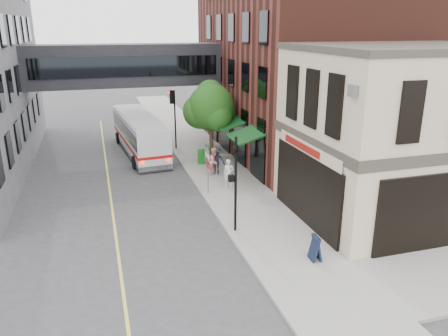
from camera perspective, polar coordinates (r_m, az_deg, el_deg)
ground at (r=18.92m, az=2.20°, el=-11.22°), size 120.00×120.00×0.00m
sidewalk_main at (r=31.86m, az=-2.44°, el=1.32°), size 4.00×60.00×0.15m
corner_building at (r=23.27m, az=22.14°, el=4.22°), size 10.19×8.12×8.45m
brick_building at (r=34.31m, az=10.39°, el=14.01°), size 13.76×18.00×14.00m
skyway_bridge at (r=33.80m, az=-12.79°, el=12.98°), size 14.00×3.18×3.00m
traffic_signal_near at (r=19.55m, az=1.45°, el=-0.64°), size 0.44×0.22×4.60m
traffic_signal_far at (r=33.61m, az=-6.69°, el=7.82°), size 0.53×0.28×4.50m
street_sign_pole at (r=24.45m, az=-2.12°, el=0.64°), size 0.08×0.75×3.00m
street_tree at (r=30.27m, az=-1.81°, el=7.91°), size 3.80×3.20×5.60m
lane_marking at (r=27.23m, az=-14.76°, el=-2.40°), size 0.12×40.00×0.01m
bus at (r=33.66m, az=-11.00°, el=4.58°), size 3.27×10.67×2.83m
pedestrian_a at (r=25.78m, az=0.60°, el=-0.67°), size 0.65×0.48×1.64m
pedestrian_b at (r=27.80m, az=-1.25°, el=0.88°), size 1.08×1.01×1.77m
pedestrian_c at (r=27.96m, az=-0.98°, el=0.97°), size 1.27×0.93×1.76m
newspaper_box at (r=30.24m, az=-3.00°, el=1.51°), size 0.58×0.54×0.98m
sandwich_board at (r=18.37m, az=11.85°, el=-10.16°), size 0.42×0.62×1.06m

